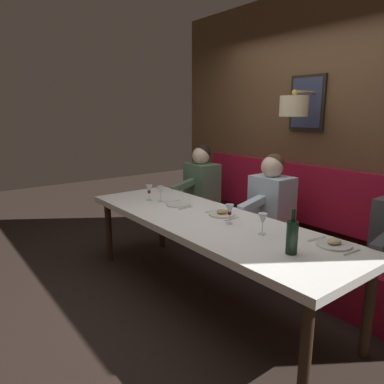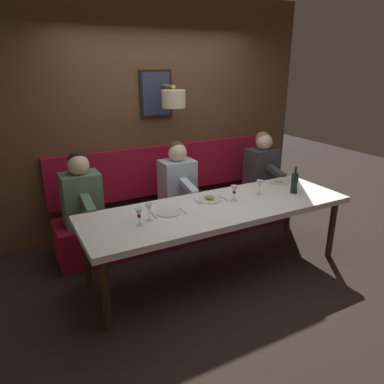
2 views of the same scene
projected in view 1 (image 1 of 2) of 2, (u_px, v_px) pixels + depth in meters
name	position (u px, v px, depth m)	size (l,w,h in m)	color
ground_plane	(206.00, 296.00, 3.27)	(12.00, 12.00, 0.00)	black
dining_table	(207.00, 225.00, 3.12)	(0.90, 2.77, 0.74)	white
banquette_bench	(272.00, 250.00, 3.75)	(0.52, 2.97, 0.45)	maroon
back_wall_panel	(312.00, 139.00, 3.84)	(0.59, 4.17, 2.90)	brown
diner_near	(271.00, 195.00, 3.64)	(0.60, 0.40, 0.79)	silver
diner_middle	(201.00, 179.00, 4.52)	(0.60, 0.40, 0.79)	#567A5B
place_setting_0	(179.00, 204.00, 3.56)	(0.24, 0.32, 0.01)	silver
place_setting_1	(334.00, 244.00, 2.48)	(0.24, 0.32, 0.05)	silver
place_setting_2	(223.00, 214.00, 3.21)	(0.24, 0.32, 0.05)	silver
wine_glass_0	(230.00, 210.00, 2.95)	(0.07, 0.07, 0.16)	silver
wine_glass_1	(160.00, 191.00, 3.66)	(0.07, 0.07, 0.16)	silver
wine_glass_2	(263.00, 219.00, 2.69)	(0.07, 0.07, 0.16)	silver
wine_glass_3	(149.00, 190.00, 3.72)	(0.07, 0.07, 0.16)	silver
wine_bottle	(292.00, 237.00, 2.32)	(0.08, 0.08, 0.30)	black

